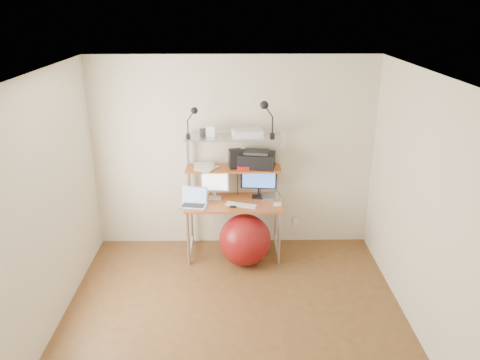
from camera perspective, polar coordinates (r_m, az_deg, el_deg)
The scene contains 20 objects.
room at distance 4.34m, azimuth -0.79°, elevation -4.13°, with size 3.60×3.60×3.60m.
computer_desk at distance 5.83m, azimuth -0.80°, elevation -0.47°, with size 1.20×0.60×1.57m.
wall_outlet at distance 6.41m, azimuth 6.87°, elevation -4.96°, with size 0.08×0.01×0.12m, color white.
monitor_silver at distance 5.89m, azimuth -3.09°, elevation -0.37°, with size 0.36×0.14×0.40m.
monitor_black at distance 5.92m, azimuth 2.30°, elevation -0.01°, with size 0.46×0.14×0.46m.
laptop at distance 5.77m, azimuth -5.62°, elevation -2.64°, with size 0.36×0.31×0.28m.
keyboard at distance 5.75m, azimuth 0.13°, elevation -3.06°, with size 0.38×0.11×0.01m, color white.
mouse at distance 5.77m, azimuth 4.58°, elevation -2.96°, with size 0.09×0.06×0.03m, color white.
mac_mini at distance 5.95m, azimuth 3.78°, elevation -2.10°, with size 0.22×0.22×0.04m, color silver.
phone at distance 5.74m, azimuth -0.78°, elevation -3.10°, with size 0.08×0.14×0.01m, color black.
printer at distance 5.82m, azimuth 2.03°, elevation 2.53°, with size 0.49×0.38×0.21m.
nas_cube at distance 5.78m, azimuth -0.56°, elevation 2.61°, with size 0.16×0.16×0.23m, color black.
red_box at distance 5.75m, azimuth 0.50°, elevation 1.53°, with size 0.17×0.11×0.05m, color red.
scanner at distance 5.69m, azimuth 0.88°, elevation 5.78°, with size 0.39×0.28×0.10m.
box_white at distance 5.70m, azimuth -3.52°, elevation 5.95°, with size 0.11×0.09×0.13m, color white.
box_grey at distance 5.72m, azimuth -4.39°, elevation 5.78°, with size 0.09×0.09×0.09m, color #2C2C2F.
clip_lamp_left at distance 5.59m, azimuth -5.75°, elevation 7.81°, with size 0.15×0.08×0.38m.
clip_lamp_right at distance 5.56m, azimuth 3.20°, elevation 8.38°, with size 0.18×0.10×0.45m.
exercise_ball at distance 5.84m, azimuth 0.62°, elevation -7.32°, with size 0.65×0.65×0.65m, color maroon.
paper_stack at distance 5.83m, azimuth -4.37°, elevation 1.64°, with size 0.34×0.41×0.02m.
Camera 1 is at (0.00, -3.93, 3.09)m, focal length 35.00 mm.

